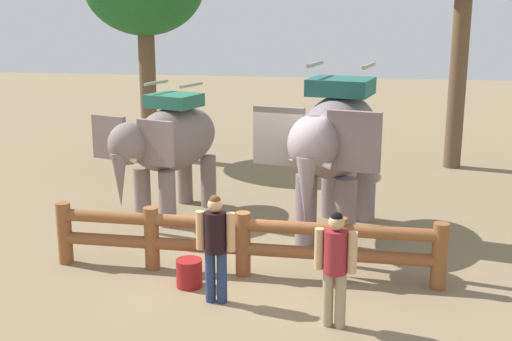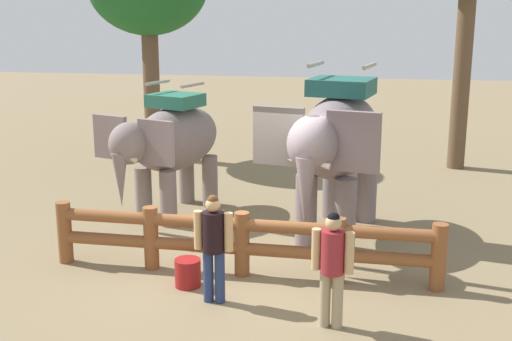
{
  "view_description": "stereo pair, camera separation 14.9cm",
  "coord_description": "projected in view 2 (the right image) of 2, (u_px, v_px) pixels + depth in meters",
  "views": [
    {
      "loc": [
        1.74,
        -9.91,
        4.22
      ],
      "look_at": [
        0.0,
        1.28,
        1.4
      ],
      "focal_mm": 46.87,
      "sensor_mm": 36.0,
      "label": 1
    },
    {
      "loc": [
        1.88,
        -9.89,
        4.22
      ],
      "look_at": [
        0.0,
        1.28,
        1.4
      ],
      "focal_mm": 46.87,
      "sensor_mm": 36.0,
      "label": 2
    }
  ],
  "objects": [
    {
      "name": "tourist_man_in_blue",
      "position": [
        213.0,
        241.0,
        9.54
      ],
      "size": [
        0.57,
        0.33,
        1.62
      ],
      "color": "navy",
      "rests_on": "ground"
    },
    {
      "name": "ground_plane",
      "position": [
        243.0,
        273.0,
        10.79
      ],
      "size": [
        60.0,
        60.0,
        0.0
      ],
      "primitive_type": "plane",
      "color": "#7E6C4D"
    },
    {
      "name": "feed_bucket",
      "position": [
        188.0,
        273.0,
        10.26
      ],
      "size": [
        0.4,
        0.4,
        0.44
      ],
      "color": "maroon",
      "rests_on": "ground"
    },
    {
      "name": "elephant_near_left",
      "position": [
        171.0,
        143.0,
        13.37
      ],
      "size": [
        2.26,
        3.25,
        2.72
      ],
      "color": "slate",
      "rests_on": "ground"
    },
    {
      "name": "tourist_woman_in_black",
      "position": [
        332.0,
        262.0,
        8.79
      ],
      "size": [
        0.56,
        0.36,
        1.61
      ],
      "color": "tan",
      "rests_on": "ground"
    },
    {
      "name": "log_fence",
      "position": [
        242.0,
        239.0,
        10.58
      ],
      "size": [
        6.3,
        0.37,
        1.05
      ],
      "color": "brown",
      "rests_on": "ground"
    },
    {
      "name": "elephant_center",
      "position": [
        337.0,
        142.0,
        12.12
      ],
      "size": [
        2.33,
        3.81,
        3.2
      ],
      "color": "slate",
      "rests_on": "ground"
    }
  ]
}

